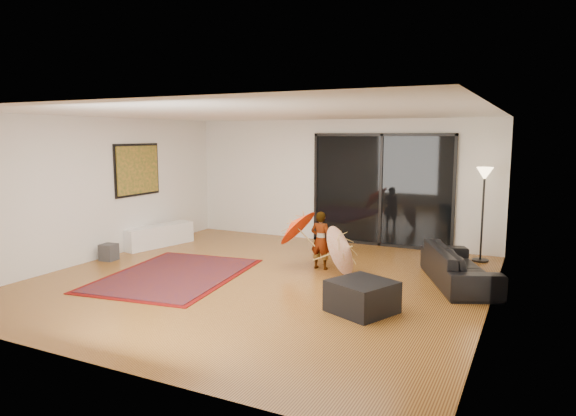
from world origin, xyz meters
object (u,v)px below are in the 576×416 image
Objects in this scene: media_console at (158,236)px; ottoman at (362,296)px; child at (321,240)px; sofa at (459,266)px.

ottoman is (5.22, -2.05, -0.01)m from media_console.
media_console is at bearing -1.31° from child.
child is (-2.35, -0.10, 0.22)m from sofa.
media_console is at bearing 158.57° from ottoman.
ottoman is 0.72× the size of child.
sofa is 2.17m from ottoman.
sofa is 2.70× the size of ottoman.
media_console is 5.61m from ottoman.
media_console reaches higher than ottoman.
sofa is at bearing 63.32° from ottoman.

